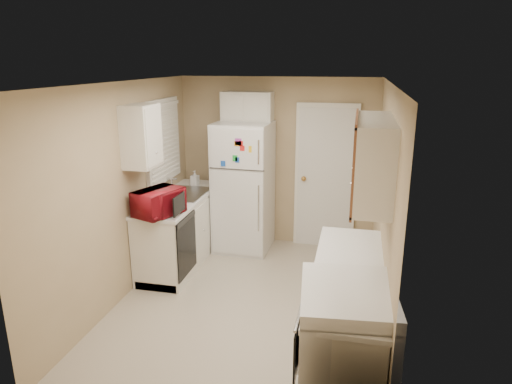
# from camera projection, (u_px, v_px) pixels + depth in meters

# --- Properties ---
(floor) EXTENTS (3.80, 3.80, 0.00)m
(floor) POSITION_uv_depth(u_px,v_px,m) (246.00, 302.00, 5.11)
(floor) COLOR beige
(floor) RESTS_ON ground
(ceiling) EXTENTS (3.80, 3.80, 0.00)m
(ceiling) POSITION_uv_depth(u_px,v_px,m) (245.00, 83.00, 4.45)
(ceiling) COLOR white
(ceiling) RESTS_ON floor
(wall_left) EXTENTS (3.80, 3.80, 0.00)m
(wall_left) POSITION_uv_depth(u_px,v_px,m) (124.00, 192.00, 5.07)
(wall_left) COLOR tan
(wall_left) RESTS_ON floor
(wall_right) EXTENTS (3.80, 3.80, 0.00)m
(wall_right) POSITION_uv_depth(u_px,v_px,m) (384.00, 210.00, 4.49)
(wall_right) COLOR tan
(wall_right) RESTS_ON floor
(wall_back) EXTENTS (2.80, 2.80, 0.00)m
(wall_back) POSITION_uv_depth(u_px,v_px,m) (277.00, 162.00, 6.56)
(wall_back) COLOR tan
(wall_back) RESTS_ON floor
(wall_front) EXTENTS (2.80, 2.80, 0.00)m
(wall_front) POSITION_uv_depth(u_px,v_px,m) (177.00, 284.00, 3.00)
(wall_front) COLOR tan
(wall_front) RESTS_ON floor
(left_counter) EXTENTS (0.60, 1.80, 0.90)m
(left_counter) POSITION_uv_depth(u_px,v_px,m) (182.00, 229.00, 6.06)
(left_counter) COLOR silver
(left_counter) RESTS_ON floor
(dishwasher) EXTENTS (0.03, 0.58, 0.72)m
(dishwasher) POSITION_uv_depth(u_px,v_px,m) (186.00, 246.00, 5.43)
(dishwasher) COLOR black
(dishwasher) RESTS_ON floor
(sink) EXTENTS (0.54, 0.74, 0.16)m
(sink) POSITION_uv_depth(u_px,v_px,m) (185.00, 197.00, 6.09)
(sink) COLOR gray
(sink) RESTS_ON left_counter
(microwave) EXTENTS (0.61, 0.47, 0.36)m
(microwave) POSITION_uv_depth(u_px,v_px,m) (159.00, 202.00, 5.21)
(microwave) COLOR maroon
(microwave) RESTS_ON left_counter
(soap_bottle) EXTENTS (0.11, 0.11, 0.22)m
(soap_bottle) POSITION_uv_depth(u_px,v_px,m) (195.00, 179.00, 6.46)
(soap_bottle) COLOR silver
(soap_bottle) RESTS_ON left_counter
(window_blinds) EXTENTS (0.10, 0.98, 1.08)m
(window_blinds) POSITION_uv_depth(u_px,v_px,m) (163.00, 141.00, 5.94)
(window_blinds) COLOR silver
(window_blinds) RESTS_ON wall_left
(upper_cabinet_left) EXTENTS (0.30, 0.45, 0.70)m
(upper_cabinet_left) POSITION_uv_depth(u_px,v_px,m) (141.00, 136.00, 5.08)
(upper_cabinet_left) COLOR silver
(upper_cabinet_left) RESTS_ON wall_left
(refrigerator) EXTENTS (0.77, 0.75, 1.81)m
(refrigerator) POSITION_uv_depth(u_px,v_px,m) (244.00, 187.00, 6.37)
(refrigerator) COLOR silver
(refrigerator) RESTS_ON floor
(cabinet_over_fridge) EXTENTS (0.70, 0.30, 0.40)m
(cabinet_over_fridge) POSITION_uv_depth(u_px,v_px,m) (247.00, 106.00, 6.28)
(cabinet_over_fridge) COLOR silver
(cabinet_over_fridge) RESTS_ON wall_back
(interior_door) EXTENTS (0.86, 0.06, 2.08)m
(interior_door) POSITION_uv_depth(u_px,v_px,m) (325.00, 178.00, 6.43)
(interior_door) COLOR silver
(interior_door) RESTS_ON floor
(right_counter) EXTENTS (0.60, 2.00, 0.90)m
(right_counter) POSITION_uv_depth(u_px,v_px,m) (346.00, 316.00, 4.01)
(right_counter) COLOR silver
(right_counter) RESTS_ON floor
(stove) EXTENTS (0.76, 0.90, 1.02)m
(stove) POSITION_uv_depth(u_px,v_px,m) (345.00, 348.00, 3.47)
(stove) COLOR silver
(stove) RESTS_ON floor
(upper_cabinet_right) EXTENTS (0.30, 1.20, 0.70)m
(upper_cabinet_right) POSITION_uv_depth(u_px,v_px,m) (373.00, 160.00, 3.88)
(upper_cabinet_right) COLOR silver
(upper_cabinet_right) RESTS_ON wall_right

